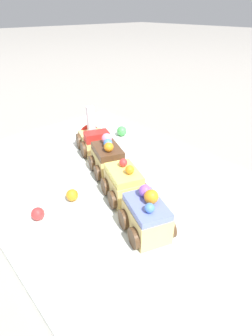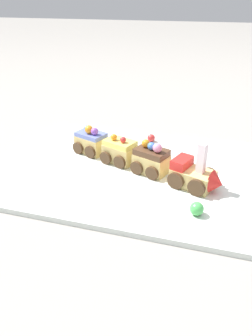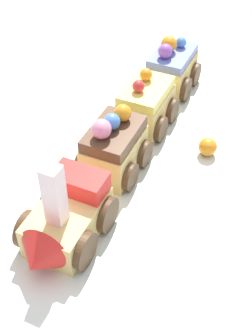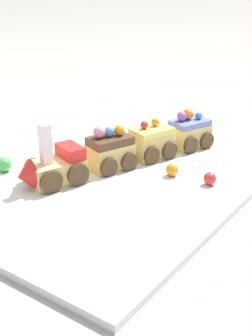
{
  "view_description": "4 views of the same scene",
  "coord_description": "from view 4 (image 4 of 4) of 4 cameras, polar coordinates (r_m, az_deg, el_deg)",
  "views": [
    {
      "loc": [
        -0.36,
        0.28,
        0.31
      ],
      "look_at": [
        -0.04,
        -0.01,
        0.05
      ],
      "focal_mm": 28.0,
      "sensor_mm": 36.0,
      "label": 1
    },
    {
      "loc": [
        0.16,
        -0.68,
        0.39
      ],
      "look_at": [
        -0.03,
        -0.03,
        0.03
      ],
      "focal_mm": 35.0,
      "sensor_mm": 36.0,
      "label": 2
    },
    {
      "loc": [
        0.42,
        0.03,
        0.39
      ],
      "look_at": [
        0.04,
        0.01,
        0.03
      ],
      "focal_mm": 50.0,
      "sensor_mm": 36.0,
      "label": 3
    },
    {
      "loc": [
        0.64,
        0.46,
        0.35
      ],
      "look_at": [
        0.03,
        0.03,
        0.03
      ],
      "focal_mm": 50.0,
      "sensor_mm": 36.0,
      "label": 4
    }
  ],
  "objects": [
    {
      "name": "ground_plane",
      "position": [
        0.86,
        -0.52,
        -0.29
      ],
      "size": [
        10.0,
        10.0,
        0.0
      ],
      "primitive_type": "plane",
      "color": "gray"
    },
    {
      "name": "gumball_red",
      "position": [
        0.79,
        10.2,
        -1.27
      ],
      "size": [
        0.02,
        0.02,
        0.02
      ],
      "primitive_type": "sphere",
      "color": "red",
      "rests_on": "display_board"
    },
    {
      "name": "gumball_green",
      "position": [
        0.85,
        -14.63,
        0.45
      ],
      "size": [
        0.03,
        0.03,
        0.03
      ],
      "primitive_type": "sphere",
      "color": "#4CBC56",
      "rests_on": "display_board"
    },
    {
      "name": "cake_train_locomotive",
      "position": [
        0.78,
        -9.08,
        -0.11
      ],
      "size": [
        0.13,
        0.1,
        0.11
      ],
      "rotation": [
        0.0,
        0.0,
        -0.35
      ],
      "color": "#E5C675",
      "rests_on": "display_board"
    },
    {
      "name": "display_board",
      "position": [
        0.86,
        -0.52,
        0.07
      ],
      "size": [
        0.69,
        0.48,
        0.01
      ],
      "primitive_type": "cube",
      "color": "silver",
      "rests_on": "ground_plane"
    },
    {
      "name": "cake_car_blueberry",
      "position": [
        0.94,
        7.7,
        4.28
      ],
      "size": [
        0.09,
        0.09,
        0.08
      ],
      "rotation": [
        0.0,
        0.0,
        -0.35
      ],
      "color": "#E5C675",
      "rests_on": "display_board"
    },
    {
      "name": "cake_car_lemon",
      "position": [
        0.88,
        3.1,
        3.08
      ],
      "size": [
        0.09,
        0.09,
        0.07
      ],
      "rotation": [
        0.0,
        0.0,
        -0.35
      ],
      "color": "#E5C675",
      "rests_on": "display_board"
    },
    {
      "name": "cake_car_chocolate",
      "position": [
        0.83,
        -1.98,
        2.01
      ],
      "size": [
        0.09,
        0.09,
        0.08
      ],
      "rotation": [
        0.0,
        0.0,
        -0.35
      ],
      "color": "#E5C675",
      "rests_on": "display_board"
    },
    {
      "name": "gumball_orange",
      "position": [
        0.81,
        5.65,
        -0.22
      ],
      "size": [
        0.02,
        0.02,
        0.02
      ],
      "primitive_type": "sphere",
      "color": "orange",
      "rests_on": "display_board"
    }
  ]
}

